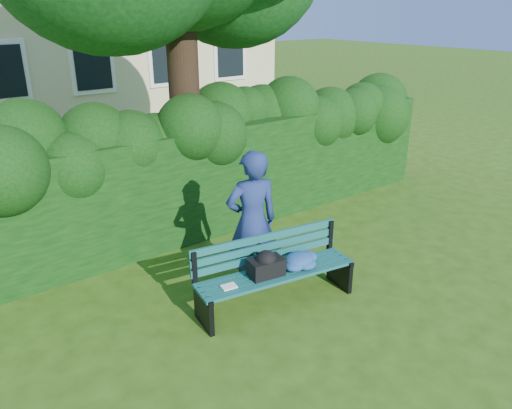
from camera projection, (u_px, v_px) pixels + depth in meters
ground at (282, 279)px, 7.05m from camera, size 80.00×80.00×0.00m
hedge at (198, 179)px, 8.35m from camera, size 10.00×1.00×1.80m
park_bench at (278, 268)px, 6.34m from camera, size 2.16×0.89×0.89m
man_reading at (252, 222)px, 6.50m from camera, size 0.81×0.63×1.94m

